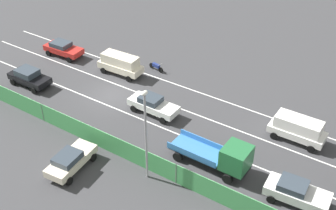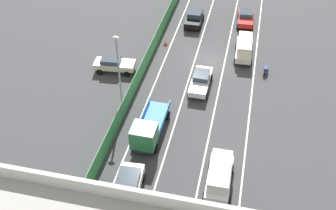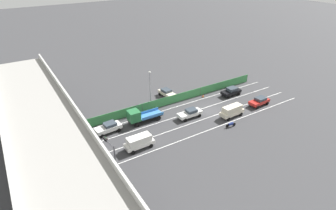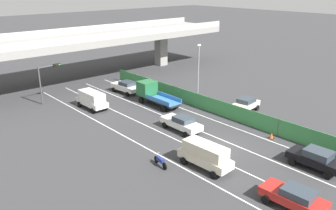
{
  "view_description": "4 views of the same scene",
  "coord_description": "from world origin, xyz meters",
  "px_view_note": "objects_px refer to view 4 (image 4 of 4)",
  "views": [
    {
      "loc": [
        26.21,
        23.89,
        23.06
      ],
      "look_at": [
        -0.44,
        6.18,
        0.88
      ],
      "focal_mm": 46.88,
      "sensor_mm": 36.0,
      "label": 1
    },
    {
      "loc": [
        -3.79,
        37.9,
        25.47
      ],
      "look_at": [
        2.49,
        10.05,
        1.38
      ],
      "focal_mm": 43.76,
      "sensor_mm": 36.0,
      "label": 2
    },
    {
      "loc": [
        -35.19,
        31.89,
        26.26
      ],
      "look_at": [
        2.85,
        8.14,
        2.25
      ],
      "focal_mm": 30.0,
      "sensor_mm": 36.0,
      "label": 3
    },
    {
      "loc": [
        -22.6,
        -18.49,
        14.46
      ],
      "look_at": [
        1.64,
        8.67,
        1.51
      ],
      "focal_mm": 37.03,
      "sensor_mm": 36.0,
      "label": 4
    }
  ],
  "objects_px": {
    "car_hatchback_white": "(126,86)",
    "motorcycle": "(160,161)",
    "car_sedan_black": "(316,158)",
    "traffic_light": "(47,76)",
    "car_van_cream": "(205,154)",
    "street_lamp": "(198,69)",
    "car_van_white": "(92,99)",
    "parked_sedan_cream": "(245,104)",
    "car_sedan_red": "(294,197)",
    "traffic_cone": "(271,135)",
    "car_sedan_white": "(182,123)",
    "flatbed_truck_blue": "(152,93)"
  },
  "relations": [
    {
      "from": "parked_sedan_cream",
      "to": "motorcycle",
      "type": "bearing_deg",
      "value": -168.66
    },
    {
      "from": "car_sedan_black",
      "to": "flatbed_truck_blue",
      "type": "bearing_deg",
      "value": 89.1
    },
    {
      "from": "car_van_cream",
      "to": "street_lamp",
      "type": "relative_size",
      "value": 0.63
    },
    {
      "from": "flatbed_truck_blue",
      "to": "traffic_light",
      "type": "relative_size",
      "value": 1.29
    },
    {
      "from": "car_van_white",
      "to": "car_sedan_black",
      "type": "bearing_deg",
      "value": -75.85
    },
    {
      "from": "car_hatchback_white",
      "to": "traffic_cone",
      "type": "distance_m",
      "value": 21.72
    },
    {
      "from": "traffic_light",
      "to": "traffic_cone",
      "type": "bearing_deg",
      "value": -64.9
    },
    {
      "from": "car_van_cream",
      "to": "car_van_white",
      "type": "relative_size",
      "value": 1.04
    },
    {
      "from": "flatbed_truck_blue",
      "to": "car_van_white",
      "type": "bearing_deg",
      "value": 153.36
    },
    {
      "from": "parked_sedan_cream",
      "to": "traffic_light",
      "type": "relative_size",
      "value": 0.9
    },
    {
      "from": "car_sedan_white",
      "to": "street_lamp",
      "type": "distance_m",
      "value": 9.0
    },
    {
      "from": "car_hatchback_white",
      "to": "car_sedan_red",
      "type": "distance_m",
      "value": 29.59
    },
    {
      "from": "car_sedan_red",
      "to": "traffic_light",
      "type": "relative_size",
      "value": 0.91
    },
    {
      "from": "car_hatchback_white",
      "to": "street_lamp",
      "type": "distance_m",
      "value": 11.3
    },
    {
      "from": "street_lamp",
      "to": "car_sedan_black",
      "type": "bearing_deg",
      "value": -103.3
    },
    {
      "from": "car_sedan_white",
      "to": "car_sedan_black",
      "type": "relative_size",
      "value": 1.07
    },
    {
      "from": "car_hatchback_white",
      "to": "traffic_cone",
      "type": "xyz_separation_m",
      "value": [
        2.04,
        -21.62,
        -0.62
      ]
    },
    {
      "from": "car_hatchback_white",
      "to": "car_van_cream",
      "type": "height_order",
      "value": "car_van_cream"
    },
    {
      "from": "car_van_white",
      "to": "traffic_light",
      "type": "relative_size",
      "value": 0.93
    },
    {
      "from": "street_lamp",
      "to": "car_hatchback_white",
      "type": "bearing_deg",
      "value": 110.14
    },
    {
      "from": "motorcycle",
      "to": "traffic_light",
      "type": "height_order",
      "value": "traffic_light"
    },
    {
      "from": "car_sedan_black",
      "to": "traffic_light",
      "type": "relative_size",
      "value": 0.89
    },
    {
      "from": "car_hatchback_white",
      "to": "car_sedan_red",
      "type": "height_order",
      "value": "car_hatchback_white"
    },
    {
      "from": "car_hatchback_white",
      "to": "motorcycle",
      "type": "xyz_separation_m",
      "value": [
        -9.6,
        -18.49,
        -0.47
      ]
    },
    {
      "from": "car_van_white",
      "to": "car_sedan_red",
      "type": "relative_size",
      "value": 1.03
    },
    {
      "from": "motorcycle",
      "to": "car_sedan_red",
      "type": "bearing_deg",
      "value": -73.97
    },
    {
      "from": "traffic_light",
      "to": "car_sedan_red",
      "type": "bearing_deg",
      "value": -84.78
    },
    {
      "from": "motorcycle",
      "to": "street_lamp",
      "type": "xyz_separation_m",
      "value": [
        13.28,
        8.45,
        4.12
      ]
    },
    {
      "from": "car_sedan_black",
      "to": "parked_sedan_cream",
      "type": "height_order",
      "value": "car_sedan_black"
    },
    {
      "from": "car_sedan_black",
      "to": "traffic_light",
      "type": "xyz_separation_m",
      "value": [
        -9.17,
        30.35,
        2.59
      ]
    },
    {
      "from": "car_van_white",
      "to": "flatbed_truck_blue",
      "type": "height_order",
      "value": "flatbed_truck_blue"
    },
    {
      "from": "flatbed_truck_blue",
      "to": "car_sedan_white",
      "type": "bearing_deg",
      "value": -110.2
    },
    {
      "from": "parked_sedan_cream",
      "to": "traffic_cone",
      "type": "bearing_deg",
      "value": -123.51
    },
    {
      "from": "parked_sedan_cream",
      "to": "car_sedan_white",
      "type": "bearing_deg",
      "value": 174.6
    },
    {
      "from": "flatbed_truck_blue",
      "to": "traffic_cone",
      "type": "distance_m",
      "value": 16.11
    },
    {
      "from": "traffic_light",
      "to": "street_lamp",
      "type": "bearing_deg",
      "value": -44.85
    },
    {
      "from": "traffic_light",
      "to": "street_lamp",
      "type": "distance_m",
      "value": 18.69
    },
    {
      "from": "traffic_cone",
      "to": "motorcycle",
      "type": "bearing_deg",
      "value": 164.96
    },
    {
      "from": "car_sedan_black",
      "to": "car_sedan_white",
      "type": "bearing_deg",
      "value": 102.67
    },
    {
      "from": "street_lamp",
      "to": "traffic_light",
      "type": "bearing_deg",
      "value": 135.15
    },
    {
      "from": "car_hatchback_white",
      "to": "car_van_white",
      "type": "relative_size",
      "value": 0.99
    },
    {
      "from": "traffic_light",
      "to": "traffic_cone",
      "type": "distance_m",
      "value": 27.51
    },
    {
      "from": "car_hatchback_white",
      "to": "car_van_cream",
      "type": "xyz_separation_m",
      "value": [
        -7.02,
        -21.12,
        0.28
      ]
    },
    {
      "from": "car_hatchback_white",
      "to": "car_van_cream",
      "type": "bearing_deg",
      "value": -108.4
    },
    {
      "from": "car_sedan_black",
      "to": "car_sedan_red",
      "type": "distance_m",
      "value": 6.45
    },
    {
      "from": "car_van_white",
      "to": "parked_sedan_cream",
      "type": "relative_size",
      "value": 1.03
    },
    {
      "from": "car_hatchback_white",
      "to": "traffic_light",
      "type": "xyz_separation_m",
      "value": [
        -9.55,
        3.12,
        2.59
      ]
    },
    {
      "from": "car_sedan_black",
      "to": "traffic_light",
      "type": "height_order",
      "value": "traffic_light"
    },
    {
      "from": "street_lamp",
      "to": "motorcycle",
      "type": "bearing_deg",
      "value": -147.54
    },
    {
      "from": "car_sedan_white",
      "to": "car_van_cream",
      "type": "xyz_separation_m",
      "value": [
        -3.77,
        -6.69,
        0.33
      ]
    }
  ]
}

